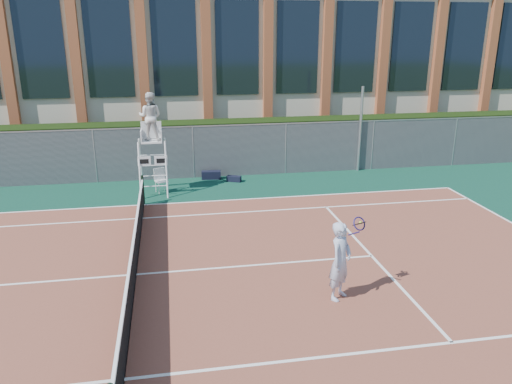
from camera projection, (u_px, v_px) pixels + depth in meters
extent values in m
plane|color=#233814|center=(136.00, 276.00, 12.79)|extent=(120.00, 120.00, 0.00)
cube|color=#0D3929|center=(138.00, 259.00, 13.72)|extent=(36.00, 20.00, 0.01)
cube|color=brown|center=(136.00, 275.00, 12.78)|extent=(23.77, 10.97, 0.02)
cylinder|color=black|center=(143.00, 190.00, 17.87)|extent=(0.10, 0.10, 1.10)
cube|color=black|center=(134.00, 259.00, 12.65)|extent=(0.03, 11.00, 0.86)
cube|color=white|center=(133.00, 243.00, 12.51)|extent=(0.06, 11.20, 0.07)
cube|color=black|center=(146.00, 148.00, 21.82)|extent=(40.00, 1.40, 2.20)
cube|color=beige|center=(147.00, 68.00, 28.44)|extent=(44.00, 10.00, 8.00)
cylinder|color=#9EA0A5|center=(360.00, 129.00, 21.91)|extent=(0.12, 0.12, 3.74)
cylinder|color=white|center=(140.00, 171.00, 18.51)|extent=(0.06, 0.59, 2.13)
cylinder|color=white|center=(166.00, 170.00, 18.67)|extent=(0.06, 0.59, 2.13)
cylinder|color=white|center=(141.00, 164.00, 19.53)|extent=(0.06, 0.59, 2.13)
cylinder|color=white|center=(166.00, 163.00, 19.69)|extent=(0.06, 0.59, 2.13)
cube|color=white|center=(152.00, 141.00, 18.79)|extent=(0.76, 0.65, 0.06)
cube|color=white|center=(151.00, 130.00, 18.96)|extent=(0.76, 0.05, 0.65)
cube|color=white|center=(144.00, 161.00, 18.53)|extent=(0.48, 0.03, 0.37)
cube|color=white|center=(161.00, 161.00, 18.63)|extent=(0.48, 0.03, 0.37)
imported|color=silver|center=(150.00, 116.00, 18.56)|extent=(1.02, 0.88, 1.80)
cube|color=silver|center=(161.00, 181.00, 19.25)|extent=(0.56, 0.56, 0.04)
cube|color=silver|center=(159.00, 174.00, 19.34)|extent=(0.42, 0.19, 0.47)
cylinder|color=silver|center=(159.00, 189.00, 19.10)|extent=(0.03, 0.03, 0.43)
cylinder|color=silver|center=(168.00, 187.00, 19.27)|extent=(0.03, 0.03, 0.43)
cylinder|color=silver|center=(156.00, 187.00, 19.38)|extent=(0.03, 0.03, 0.43)
cylinder|color=silver|center=(164.00, 185.00, 19.56)|extent=(0.03, 0.03, 0.43)
cube|color=black|center=(211.00, 175.00, 21.11)|extent=(0.82, 0.38, 0.34)
cube|color=black|center=(234.00, 179.00, 20.77)|extent=(0.64, 0.47, 0.23)
imported|color=#B3BCD7|center=(340.00, 261.00, 11.40)|extent=(0.80, 0.80, 1.87)
torus|color=#1E1653|center=(359.00, 224.00, 11.47)|extent=(0.38, 0.30, 0.30)
sphere|color=#CCE533|center=(360.00, 223.00, 11.67)|extent=(0.07, 0.07, 0.07)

